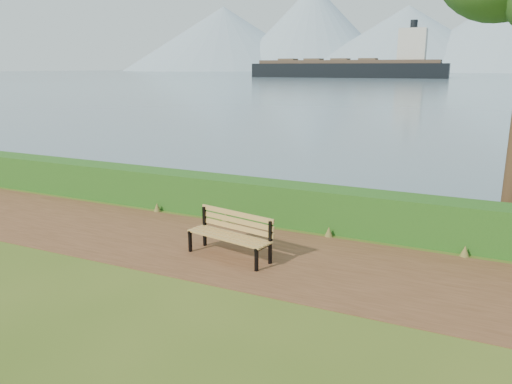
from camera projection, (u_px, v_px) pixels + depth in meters
The scene contains 7 objects.
ground at pixel (225, 255), 10.33m from camera, with size 140.00×140.00×0.00m, color #3D5518.
path at pixel (232, 250), 10.60m from camera, with size 40.00×3.40×0.01m, color #53321C.
hedge at pixel (274, 202), 12.49m from camera, with size 32.00×0.85×1.00m, color #124113.
water at pixel (487, 75), 238.27m from camera, with size 700.00×510.00×0.00m, color slate.
mountains at pixel (481, 33), 363.33m from camera, with size 585.00×190.00×70.00m.
bench at pixel (232, 232), 10.15m from camera, with size 1.92×0.89×0.93m.
cargo_ship at pixel (353, 69), 171.26m from camera, with size 67.14×13.91×20.25m.
Camera 1 is at (4.73, -8.49, 3.81)m, focal length 35.00 mm.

